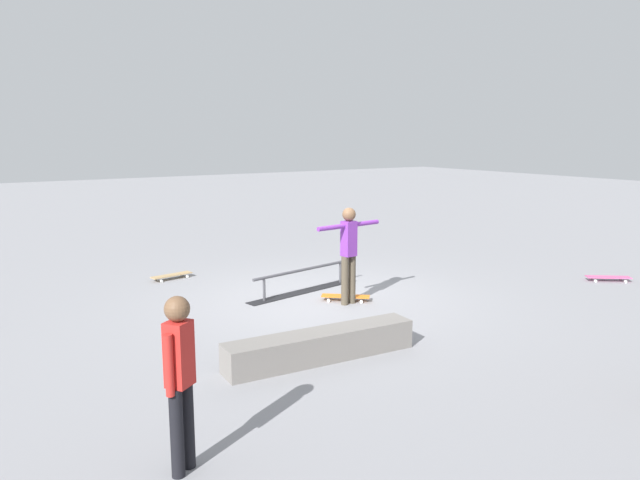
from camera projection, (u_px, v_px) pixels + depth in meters
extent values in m
plane|color=gray|center=(323.00, 300.00, 9.98)|extent=(60.00, 60.00, 0.00)
cube|color=black|center=(305.00, 291.00, 10.50)|extent=(2.41, 0.67, 0.01)
cylinder|color=#47474C|center=(340.00, 273.00, 11.08)|extent=(0.04, 0.04, 0.40)
cylinder|color=#47474C|center=(264.00, 290.00, 9.86)|extent=(0.04, 0.04, 0.40)
cylinder|color=#47474C|center=(304.00, 269.00, 10.43)|extent=(2.22, 0.46, 0.05)
cube|color=gray|center=(321.00, 345.00, 7.30)|extent=(2.51, 0.58, 0.36)
cylinder|color=brown|center=(352.00, 279.00, 9.73)|extent=(0.13, 0.13, 0.80)
cylinder|color=brown|center=(345.00, 281.00, 9.63)|extent=(0.13, 0.13, 0.80)
cube|color=purple|center=(349.00, 239.00, 9.56)|extent=(0.23, 0.21, 0.57)
sphere|color=brown|center=(349.00, 214.00, 9.49)|extent=(0.22, 0.22, 0.22)
cylinder|color=purple|center=(366.00, 223.00, 9.76)|extent=(0.54, 0.13, 0.07)
cylinder|color=purple|center=(331.00, 228.00, 9.29)|extent=(0.54, 0.13, 0.07)
cube|color=orange|center=(345.00, 296.00, 9.91)|extent=(0.74, 0.67, 0.02)
cylinder|color=white|center=(362.00, 298.00, 10.00)|extent=(0.06, 0.06, 0.05)
cylinder|color=white|center=(361.00, 302.00, 9.78)|extent=(0.06, 0.06, 0.05)
cylinder|color=white|center=(330.00, 297.00, 10.07)|extent=(0.06, 0.06, 0.05)
cylinder|color=white|center=(328.00, 300.00, 9.84)|extent=(0.06, 0.06, 0.05)
cylinder|color=black|center=(177.00, 433.00, 4.77)|extent=(0.15, 0.15, 0.75)
cylinder|color=black|center=(188.00, 425.00, 4.91)|extent=(0.15, 0.15, 0.75)
cube|color=red|center=(179.00, 354.00, 4.73)|extent=(0.26, 0.25, 0.53)
sphere|color=brown|center=(177.00, 309.00, 4.66)|extent=(0.20, 0.20, 0.20)
cylinder|color=red|center=(169.00, 365.00, 4.61)|extent=(0.10, 0.10, 0.50)
cylinder|color=red|center=(189.00, 354.00, 4.86)|extent=(0.10, 0.10, 0.50)
cube|color=#E05993|center=(608.00, 277.00, 11.23)|extent=(0.75, 0.65, 0.02)
cylinder|color=white|center=(595.00, 281.00, 11.15)|extent=(0.06, 0.06, 0.05)
cylinder|color=white|center=(591.00, 278.00, 11.38)|extent=(0.06, 0.06, 0.05)
cylinder|color=white|center=(626.00, 282.00, 11.11)|extent=(0.06, 0.06, 0.05)
cylinder|color=white|center=(620.00, 279.00, 11.33)|extent=(0.06, 0.06, 0.05)
cube|color=tan|center=(172.00, 275.00, 11.39)|extent=(0.82, 0.32, 0.02)
cylinder|color=white|center=(181.00, 274.00, 11.67)|extent=(0.06, 0.04, 0.05)
cylinder|color=white|center=(187.00, 277.00, 11.50)|extent=(0.06, 0.04, 0.05)
cylinder|color=white|center=(156.00, 279.00, 11.31)|extent=(0.06, 0.04, 0.05)
cylinder|color=white|center=(162.00, 281.00, 11.14)|extent=(0.06, 0.04, 0.05)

